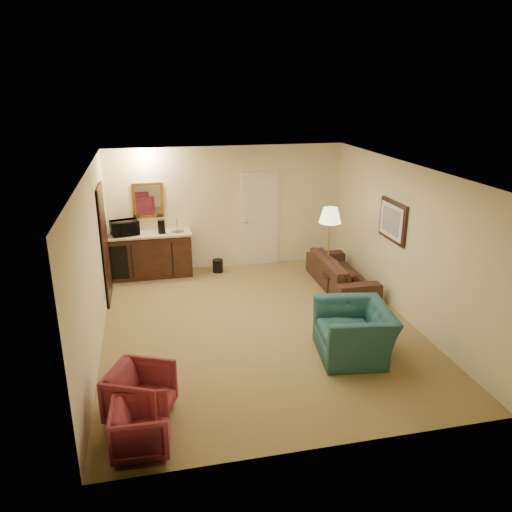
{
  "coord_description": "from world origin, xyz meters",
  "views": [
    {
      "loc": [
        -1.65,
        -7.24,
        3.81
      ],
      "look_at": [
        0.06,
        0.5,
        1.06
      ],
      "focal_mm": 35.0,
      "sensor_mm": 36.0,
      "label": 1
    }
  ],
  "objects_px": {
    "rose_chair_near": "(140,391)",
    "rose_chair_far": "(141,426)",
    "coffee_table": "(339,283)",
    "wetbar_cabinet": "(152,255)",
    "waste_bin": "(218,266)",
    "microwave": "(124,226)",
    "floor_lamp": "(329,248)",
    "sofa": "(342,268)",
    "coffee_maker": "(161,227)",
    "teal_armchair": "(355,324)"
  },
  "relations": [
    {
      "from": "rose_chair_far",
      "to": "coffee_table",
      "type": "relative_size",
      "value": 0.89
    },
    {
      "from": "rose_chair_far",
      "to": "coffee_maker",
      "type": "relative_size",
      "value": 2.27
    },
    {
      "from": "teal_armchair",
      "to": "rose_chair_far",
      "type": "height_order",
      "value": "teal_armchair"
    },
    {
      "from": "wetbar_cabinet",
      "to": "rose_chair_far",
      "type": "distance_m",
      "value": 5.33
    },
    {
      "from": "teal_armchair",
      "to": "rose_chair_near",
      "type": "distance_m",
      "value": 3.17
    },
    {
      "from": "wetbar_cabinet",
      "to": "rose_chair_far",
      "type": "height_order",
      "value": "wetbar_cabinet"
    },
    {
      "from": "teal_armchair",
      "to": "coffee_maker",
      "type": "relative_size",
      "value": 4.18
    },
    {
      "from": "rose_chair_near",
      "to": "microwave",
      "type": "bearing_deg",
      "value": 27.31
    },
    {
      "from": "wetbar_cabinet",
      "to": "floor_lamp",
      "type": "bearing_deg",
      "value": -21.51
    },
    {
      "from": "sofa",
      "to": "floor_lamp",
      "type": "height_order",
      "value": "floor_lamp"
    },
    {
      "from": "rose_chair_near",
      "to": "microwave",
      "type": "xyz_separation_m",
      "value": [
        -0.25,
        4.72,
        0.75
      ]
    },
    {
      "from": "floor_lamp",
      "to": "waste_bin",
      "type": "height_order",
      "value": "floor_lamp"
    },
    {
      "from": "sofa",
      "to": "waste_bin",
      "type": "distance_m",
      "value": 2.63
    },
    {
      "from": "wetbar_cabinet",
      "to": "waste_bin",
      "type": "bearing_deg",
      "value": -3.6
    },
    {
      "from": "sofa",
      "to": "teal_armchair",
      "type": "xyz_separation_m",
      "value": [
        -0.79,
        -2.49,
        0.1
      ]
    },
    {
      "from": "coffee_table",
      "to": "microwave",
      "type": "height_order",
      "value": "microwave"
    },
    {
      "from": "rose_chair_far",
      "to": "waste_bin",
      "type": "relative_size",
      "value": 2.28
    },
    {
      "from": "sofa",
      "to": "microwave",
      "type": "relative_size",
      "value": 3.86
    },
    {
      "from": "waste_bin",
      "to": "wetbar_cabinet",
      "type": "bearing_deg",
      "value": 176.4
    },
    {
      "from": "teal_armchair",
      "to": "coffee_maker",
      "type": "xyz_separation_m",
      "value": [
        -2.58,
        3.88,
        0.55
      ]
    },
    {
      "from": "coffee_table",
      "to": "floor_lamp",
      "type": "relative_size",
      "value": 0.44
    },
    {
      "from": "wetbar_cabinet",
      "to": "sofa",
      "type": "height_order",
      "value": "wetbar_cabinet"
    },
    {
      "from": "rose_chair_far",
      "to": "coffee_table",
      "type": "bearing_deg",
      "value": -43.35
    },
    {
      "from": "teal_armchair",
      "to": "coffee_maker",
      "type": "distance_m",
      "value": 4.69
    },
    {
      "from": "coffee_table",
      "to": "waste_bin",
      "type": "xyz_separation_m",
      "value": [
        -2.1,
        1.64,
        -0.06
      ]
    },
    {
      "from": "coffee_table",
      "to": "coffee_maker",
      "type": "height_order",
      "value": "coffee_maker"
    },
    {
      "from": "rose_chair_near",
      "to": "rose_chair_far",
      "type": "bearing_deg",
      "value": -155.72
    },
    {
      "from": "waste_bin",
      "to": "coffee_maker",
      "type": "bearing_deg",
      "value": 177.35
    },
    {
      "from": "coffee_table",
      "to": "coffee_maker",
      "type": "relative_size",
      "value": 2.54
    },
    {
      "from": "floor_lamp",
      "to": "teal_armchair",
      "type": "bearing_deg",
      "value": -101.85
    },
    {
      "from": "rose_chair_far",
      "to": "microwave",
      "type": "xyz_separation_m",
      "value": [
        -0.25,
        5.32,
        0.79
      ]
    },
    {
      "from": "waste_bin",
      "to": "coffee_table",
      "type": "bearing_deg",
      "value": -37.9
    },
    {
      "from": "sofa",
      "to": "coffee_maker",
      "type": "height_order",
      "value": "coffee_maker"
    },
    {
      "from": "rose_chair_far",
      "to": "rose_chair_near",
      "type": "bearing_deg",
      "value": 2.44
    },
    {
      "from": "rose_chair_near",
      "to": "rose_chair_far",
      "type": "relative_size",
      "value": 1.13
    },
    {
      "from": "coffee_maker",
      "to": "teal_armchair",
      "type": "bearing_deg",
      "value": -71.39
    },
    {
      "from": "sofa",
      "to": "teal_armchair",
      "type": "distance_m",
      "value": 2.62
    },
    {
      "from": "wetbar_cabinet",
      "to": "rose_chair_far",
      "type": "relative_size",
      "value": 2.62
    },
    {
      "from": "floor_lamp",
      "to": "rose_chair_near",
      "type": "bearing_deg",
      "value": -136.64
    },
    {
      "from": "sofa",
      "to": "rose_chair_near",
      "type": "bearing_deg",
      "value": 131.1
    },
    {
      "from": "wetbar_cabinet",
      "to": "floor_lamp",
      "type": "distance_m",
      "value": 3.62
    },
    {
      "from": "rose_chair_far",
      "to": "floor_lamp",
      "type": "relative_size",
      "value": 0.39
    },
    {
      "from": "floor_lamp",
      "to": "coffee_maker",
      "type": "bearing_deg",
      "value": 157.6
    },
    {
      "from": "sofa",
      "to": "floor_lamp",
      "type": "xyz_separation_m",
      "value": [
        -0.25,
        0.1,
        0.4
      ]
    },
    {
      "from": "rose_chair_near",
      "to": "floor_lamp",
      "type": "bearing_deg",
      "value": -22.36
    },
    {
      "from": "sofa",
      "to": "floor_lamp",
      "type": "bearing_deg",
      "value": 68.7
    },
    {
      "from": "rose_chair_far",
      "to": "microwave",
      "type": "height_order",
      "value": "microwave"
    },
    {
      "from": "rose_chair_near",
      "to": "waste_bin",
      "type": "height_order",
      "value": "rose_chair_near"
    },
    {
      "from": "rose_chair_far",
      "to": "coffee_table",
      "type": "height_order",
      "value": "rose_chair_far"
    },
    {
      "from": "wetbar_cabinet",
      "to": "microwave",
      "type": "distance_m",
      "value": 0.81
    }
  ]
}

